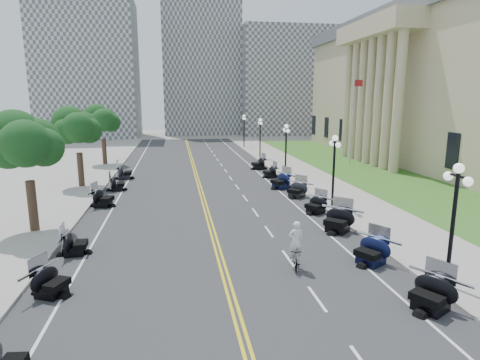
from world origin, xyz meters
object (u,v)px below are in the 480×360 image
bicycle (295,258)px  motorcycle_n_3 (432,292)px  flagpole (352,121)px  cyclist_rider (296,227)px  civic_building (466,86)px

bicycle → motorcycle_n_3: bearing=-34.7°
flagpole → bicycle: flagpole is taller
flagpole → cyclist_rider: size_ratio=5.35×
flagpole → cyclist_rider: 31.10m
bicycle → cyclist_rider: cyclist_rider is taller
motorcycle_n_3 → civic_building: bearing=111.7°
flagpole → motorcycle_n_3: (-11.06, -31.42, -4.29)m
civic_building → motorcycle_n_3: civic_building is taller
bicycle → flagpole: bearing=75.2°
flagpole → motorcycle_n_3: size_ratio=4.95×
motorcycle_n_3 → bicycle: 5.66m
civic_building → bicycle: 40.49m
civic_building → flagpole: (-14.00, 0.00, -3.90)m
cyclist_rider → bicycle: bearing=-0.0°
civic_building → bicycle: (-28.81, -27.18, -8.40)m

